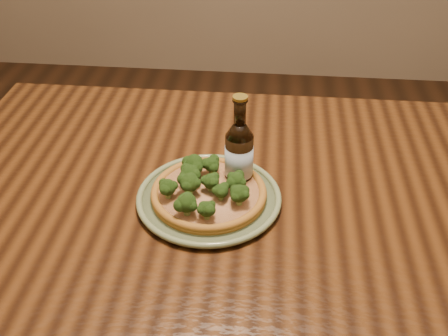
# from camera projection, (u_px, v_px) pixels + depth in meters

# --- Properties ---
(table) EXTENTS (1.60, 0.90, 0.75)m
(table) POSITION_uv_depth(u_px,v_px,m) (269.00, 218.00, 1.25)
(table) COLOR #43240E
(table) RESTS_ON ground
(plate) EXTENTS (0.32, 0.32, 0.02)m
(plate) POSITION_uv_depth(u_px,v_px,m) (209.00, 197.00, 1.15)
(plate) COLOR #6C7C55
(plate) RESTS_ON table
(pizza) EXTENTS (0.25, 0.25, 0.07)m
(pizza) POSITION_uv_depth(u_px,v_px,m) (208.00, 191.00, 1.14)
(pizza) COLOR #9D6823
(pizza) RESTS_ON plate
(beer_bottle) EXTENTS (0.06, 0.06, 0.23)m
(beer_bottle) POSITION_uv_depth(u_px,v_px,m) (239.00, 155.00, 1.15)
(beer_bottle) COLOR black
(beer_bottle) RESTS_ON table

